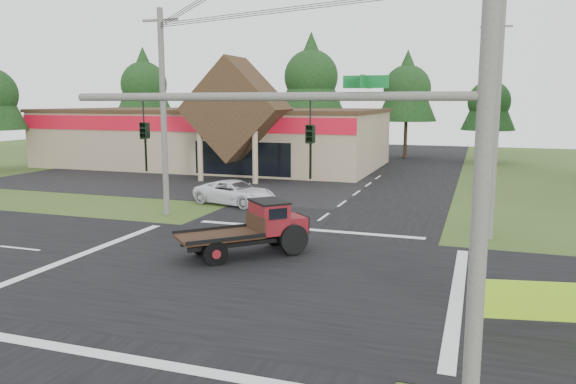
% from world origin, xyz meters
% --- Properties ---
extents(ground, '(120.00, 120.00, 0.00)m').
position_xyz_m(ground, '(0.00, 0.00, 0.00)').
color(ground, '#324719').
rests_on(ground, ground).
extents(road_ns, '(12.00, 120.00, 0.02)m').
position_xyz_m(road_ns, '(0.00, 0.00, 0.01)').
color(road_ns, black).
rests_on(road_ns, ground).
extents(road_ew, '(120.00, 12.00, 0.02)m').
position_xyz_m(road_ew, '(0.00, 0.00, 0.01)').
color(road_ew, black).
rests_on(road_ew, ground).
extents(parking_apron, '(28.00, 14.00, 0.02)m').
position_xyz_m(parking_apron, '(-14.00, 19.00, 0.01)').
color(parking_apron, black).
rests_on(parking_apron, ground).
extents(cvs_building, '(30.40, 18.20, 9.19)m').
position_xyz_m(cvs_building, '(-15.70, 29.57, 2.78)').
color(cvs_building, tan).
rests_on(cvs_building, ground).
extents(traffic_signal_mast, '(8.12, 0.24, 7.00)m').
position_xyz_m(traffic_signal_mast, '(5.82, -7.50, 4.43)').
color(traffic_signal_mast, '#595651').
rests_on(traffic_signal_mast, ground).
extents(utility_pole_nr, '(2.00, 0.30, 11.00)m').
position_xyz_m(utility_pole_nr, '(7.50, -7.50, 5.64)').
color(utility_pole_nr, '#595651').
rests_on(utility_pole_nr, ground).
extents(utility_pole_nw, '(2.00, 0.30, 10.50)m').
position_xyz_m(utility_pole_nw, '(-8.00, 8.00, 5.39)').
color(utility_pole_nw, '#595651').
rests_on(utility_pole_nw, ground).
extents(utility_pole_ne, '(2.00, 0.30, 11.50)m').
position_xyz_m(utility_pole_ne, '(8.00, 8.00, 5.89)').
color(utility_pole_ne, '#595651').
rests_on(utility_pole_ne, ground).
extents(utility_pole_n, '(2.00, 0.30, 11.20)m').
position_xyz_m(utility_pole_n, '(8.00, 22.00, 5.74)').
color(utility_pole_n, '#595651').
rests_on(utility_pole_n, ground).
extents(tree_row_a, '(6.72, 6.72, 12.12)m').
position_xyz_m(tree_row_a, '(-30.00, 40.00, 8.05)').
color(tree_row_a, '#332316').
rests_on(tree_row_a, ground).
extents(tree_row_b, '(5.60, 5.60, 10.10)m').
position_xyz_m(tree_row_b, '(-20.00, 42.00, 6.70)').
color(tree_row_b, '#332316').
rests_on(tree_row_b, ground).
extents(tree_row_c, '(7.28, 7.28, 13.13)m').
position_xyz_m(tree_row_c, '(-10.00, 41.00, 8.72)').
color(tree_row_c, '#332316').
rests_on(tree_row_c, ground).
extents(tree_row_d, '(6.16, 6.16, 11.11)m').
position_xyz_m(tree_row_d, '(0.00, 42.00, 7.38)').
color(tree_row_d, '#332316').
rests_on(tree_row_d, ground).
extents(tree_row_e, '(5.04, 5.04, 9.09)m').
position_xyz_m(tree_row_e, '(8.00, 40.00, 6.03)').
color(tree_row_e, '#332316').
rests_on(tree_row_e, ground).
extents(antique_flatbed_truck, '(4.98, 4.96, 2.13)m').
position_xyz_m(antique_flatbed_truck, '(-0.97, 2.07, 1.06)').
color(antique_flatbed_truck, maroon).
rests_on(antique_flatbed_truck, ground).
extents(roadside_banner, '(4.19, 0.92, 1.45)m').
position_xyz_m(roadside_banner, '(9.67, -2.19, 0.72)').
color(roadside_banner, '#8FCD1B').
rests_on(roadside_banner, ground).
extents(white_pickup, '(5.35, 3.43, 1.37)m').
position_xyz_m(white_pickup, '(-5.83, 11.91, 0.69)').
color(white_pickup, white).
rests_on(white_pickup, ground).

